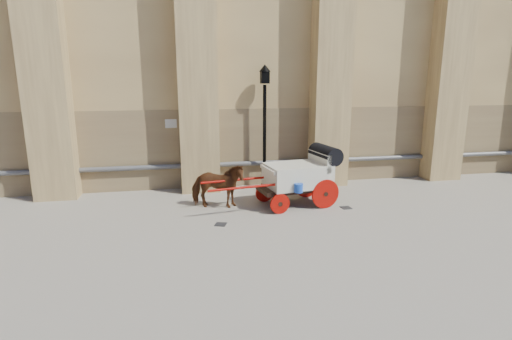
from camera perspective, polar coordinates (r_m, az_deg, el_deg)
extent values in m
plane|color=gray|center=(11.91, -2.06, -7.33)|extent=(90.00, 90.00, 0.00)
cube|color=olive|center=(15.85, 2.75, 3.43)|extent=(44.00, 0.35, 3.00)
cylinder|color=#59595B|center=(15.71, 2.96, 1.11)|extent=(42.00, 0.18, 0.18)
cube|color=beige|center=(15.10, -12.06, 6.51)|extent=(0.42, 0.04, 0.32)
imported|color=brown|center=(12.95, -5.53, -2.29)|extent=(1.87, 1.14, 1.47)
cube|color=black|center=(13.29, 5.49, -2.55)|extent=(2.49, 1.43, 0.13)
cube|color=beige|center=(13.22, 5.95, -0.73)|extent=(2.21, 1.64, 0.75)
cube|color=beige|center=(13.49, 9.05, 1.31)|extent=(0.37, 1.34, 0.59)
cube|color=beige|center=(12.80, 2.32, 0.09)|extent=(0.56, 1.22, 0.11)
cylinder|color=black|center=(13.56, 9.87, 2.25)|extent=(0.80, 1.41, 0.60)
cylinder|color=#9E0A04|center=(13.12, 9.89, -3.38)|extent=(0.96, 0.22, 0.96)
cylinder|color=#9E0A04|center=(14.23, 7.25, -1.99)|extent=(0.96, 0.22, 0.96)
cylinder|color=#9E0A04|center=(12.47, 3.44, -4.85)|extent=(0.64, 0.17, 0.64)
cylinder|color=#9E0A04|center=(13.64, 1.23, -3.25)|extent=(0.64, 0.17, 0.64)
cylinder|color=#9E0A04|center=(12.13, -1.03, -2.45)|extent=(2.54, 0.48, 0.07)
cylinder|color=#9E0A04|center=(13.01, -2.41, -1.39)|extent=(2.54, 0.48, 0.07)
cylinder|color=blue|center=(12.49, 6.10, -2.57)|extent=(0.28, 0.28, 0.28)
cylinder|color=black|center=(15.08, 1.23, 4.67)|extent=(0.13, 0.13, 3.90)
cone|color=black|center=(15.44, 1.19, -1.78)|extent=(0.39, 0.39, 0.39)
cube|color=black|center=(14.92, 1.27, 13.12)|extent=(0.30, 0.30, 0.45)
cone|color=black|center=(14.92, 1.27, 14.37)|extent=(0.43, 0.43, 0.26)
cube|color=black|center=(11.70, -5.07, -7.73)|extent=(0.41, 0.41, 0.01)
cube|color=black|center=(13.40, 12.73, -5.28)|extent=(0.33, 0.33, 0.01)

